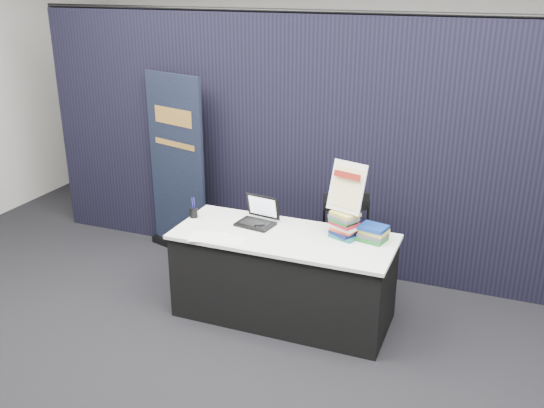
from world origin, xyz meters
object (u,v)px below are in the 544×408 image
Objects in this scene: info_sign at (347,188)px; book_stack_short at (374,233)px; laptop at (257,217)px; book_stack_tall at (344,225)px; stacking_chair at (340,243)px; display_table at (283,276)px; pullup_banner at (177,176)px.

book_stack_short is at bearing 18.45° from info_sign.
book_stack_tall is (0.76, -0.00, 0.05)m from laptop.
book_stack_short is 0.27× the size of stacking_chair.
display_table is at bearing -142.95° from info_sign.
book_stack_tall is at bearing -3.17° from pullup_banner.
laptop is 1.31× the size of book_stack_short.
book_stack_short is 2.26m from pullup_banner.
display_table is at bearing -166.16° from book_stack_short.
display_table is 0.63m from stacking_chair.
book_stack_short is (0.99, 0.03, 0.01)m from laptop.
display_table is at bearing -163.59° from book_stack_tall.
laptop is 0.99m from book_stack_short.
info_sign is at bearing -178.77° from book_stack_short.
info_sign reaches higher than stacking_chair.
laptop reaches higher than book_stack_tall.
info_sign reaches higher than laptop.
book_stack_short is at bearing 13.84° from display_table.
book_stack_tall reaches higher than display_table.
info_sign is 0.44× the size of stacking_chair.
display_table is 7.12× the size of book_stack_short.
display_table is at bearing -12.92° from pullup_banner.
laptop is 0.84m from info_sign.
display_table is 1.74m from pullup_banner.
book_stack_tall is 0.24m from book_stack_short.
stacking_chair is at bearing 38.99° from laptop.
display_table is 1.94× the size of stacking_chair.
book_stack_short is at bearing -0.30° from pullup_banner.
pullup_banner is 1.99× the size of stacking_chair.
info_sign is 2.07m from pullup_banner.
book_stack_tall reaches higher than stacking_chair.
book_stack_short is 0.14× the size of pullup_banner.
laptop is at bearing -178.20° from book_stack_short.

